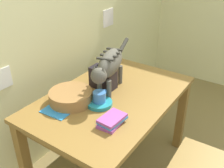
# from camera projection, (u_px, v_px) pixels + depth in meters

# --- Properties ---
(wall_rear) EXTENTS (5.19, 0.11, 2.50)m
(wall_rear) POSITION_uv_depth(u_px,v_px,m) (29.00, 22.00, 1.96)
(wall_rear) COLOR beige
(wall_rear) RESTS_ON ground_plane
(dining_table) EXTENTS (1.31, 0.84, 0.75)m
(dining_table) POSITION_uv_depth(u_px,v_px,m) (112.00, 105.00, 2.02)
(dining_table) COLOR olive
(dining_table) RESTS_ON ground_plane
(cat) EXTENTS (0.70, 0.24, 0.33)m
(cat) POSITION_uv_depth(u_px,v_px,m) (109.00, 65.00, 1.93)
(cat) COLOR #504D42
(cat) RESTS_ON dining_table
(saucer_bowl) EXTENTS (0.19, 0.19, 0.03)m
(saucer_bowl) POSITION_uv_depth(u_px,v_px,m) (99.00, 103.00, 1.85)
(saucer_bowl) COLOR teal
(saucer_bowl) RESTS_ON dining_table
(coffee_mug) EXTENTS (0.13, 0.09, 0.08)m
(coffee_mug) POSITION_uv_depth(u_px,v_px,m) (100.00, 97.00, 1.83)
(coffee_mug) COLOR #3A73BC
(coffee_mug) RESTS_ON saucer_bowl
(magazine) EXTENTS (0.28, 0.22, 0.01)m
(magazine) POSITION_uv_depth(u_px,v_px,m) (63.00, 107.00, 1.84)
(magazine) COLOR #2B84D1
(magazine) RESTS_ON dining_table
(book_stack) EXTENTS (0.20, 0.14, 0.06)m
(book_stack) POSITION_uv_depth(u_px,v_px,m) (112.00, 120.00, 1.65)
(book_stack) COLOR #9C479A
(book_stack) RESTS_ON dining_table
(wicker_basket) EXTENTS (0.31, 0.31, 0.09)m
(wicker_basket) POSITION_uv_depth(u_px,v_px,m) (71.00, 97.00, 1.87)
(wicker_basket) COLOR olive
(wicker_basket) RESTS_ON dining_table
(toaster) EXTENTS (0.12, 0.20, 0.18)m
(toaster) POSITION_uv_depth(u_px,v_px,m) (103.00, 78.00, 2.05)
(toaster) COLOR black
(toaster) RESTS_ON dining_table
(wooden_chair_near) EXTENTS (0.43, 0.43, 0.95)m
(wooden_chair_near) POSITION_uv_depth(u_px,v_px,m) (212.00, 168.00, 1.71)
(wooden_chair_near) COLOR olive
(wooden_chair_near) RESTS_ON ground_plane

